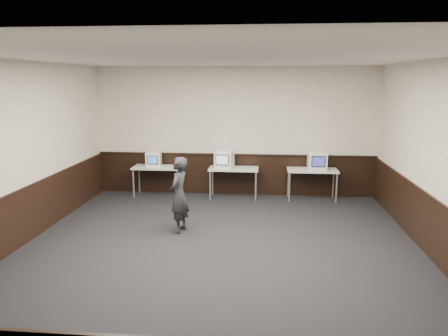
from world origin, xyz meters
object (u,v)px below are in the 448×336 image
Objects in this scene: desk_center at (234,171)px; emac_right at (317,161)px; person at (179,195)px; emac_center at (224,159)px; desk_left at (157,169)px; desk_right at (312,172)px; emac_left at (154,159)px.

emac_right is at bearing -0.78° from desk_center.
emac_right is 0.33× the size of person.
desk_center is 0.37m from emac_center.
desk_left is 1.00× the size of desk_right.
desk_left is at bearing 180.00° from desk_right.
desk_center is 2.69m from person.
desk_right is at bearing 0.00° from desk_left.
emac_left reaches higher than desk_center.
person is at bearing -67.79° from desk_left.
emac_right is at bearing 7.45° from emac_center.
emac_right is (3.99, -0.02, 0.04)m from emac_left.
desk_right is 2.51× the size of emac_right.
desk_left is 3.91m from emac_right.
desk_left is at bearing -146.85° from person.
emac_right is at bearing -0.40° from desk_left.
emac_right is 3.82m from person.
emac_right reaches higher than emac_left.
person is (-0.86, -2.55, 0.05)m from desk_center.
emac_right is at bearing -6.42° from emac_left.
desk_center is (1.90, 0.00, 0.00)m from desk_left.
desk_right is at bearing 164.05° from emac_right.
emac_center reaches higher than emac_left.
emac_right is at bearing -15.05° from desk_right.
desk_left is at bearing 180.00° from desk_center.
desk_center and desk_right have the same top height.
desk_left is 0.83× the size of person.
emac_center reaches higher than desk_right.
person reaches higher than emac_left.
desk_left is 3.80m from desk_right.
emac_center is (1.67, -0.01, 0.28)m from desk_left.
emac_right is (0.10, -0.03, 0.29)m from desk_right.
emac_right is (2.23, -0.02, 0.00)m from emac_center.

